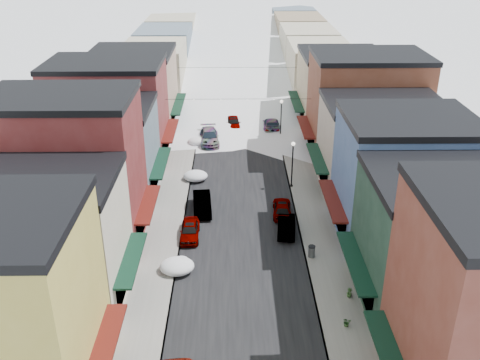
{
  "coord_description": "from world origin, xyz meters",
  "views": [
    {
      "loc": [
        -0.6,
        -18.16,
        23.63
      ],
      "look_at": [
        0.0,
        26.91,
        2.31
      ],
      "focal_mm": 40.0,
      "sensor_mm": 36.0,
      "label": 1
    }
  ],
  "objects_px": {
    "car_green_sedan": "(286,225)",
    "streetlamp_near": "(293,159)",
    "trash_can": "(312,251)",
    "car_dark_hatch": "(202,203)",
    "car_silver_sedan": "(190,230)"
  },
  "relations": [
    {
      "from": "car_green_sedan",
      "to": "streetlamp_near",
      "type": "bearing_deg",
      "value": -92.8
    },
    {
      "from": "car_dark_hatch",
      "to": "car_green_sedan",
      "type": "xyz_separation_m",
      "value": [
        7.39,
        -3.92,
        -0.06
      ]
    },
    {
      "from": "trash_can",
      "to": "car_green_sedan",
      "type": "bearing_deg",
      "value": 111.83
    },
    {
      "from": "car_green_sedan",
      "to": "car_dark_hatch",
      "type": "bearing_deg",
      "value": -22.21
    },
    {
      "from": "trash_can",
      "to": "car_silver_sedan",
      "type": "bearing_deg",
      "value": 161.36
    },
    {
      "from": "car_green_sedan",
      "to": "streetlamp_near",
      "type": "distance_m",
      "value": 9.15
    },
    {
      "from": "car_silver_sedan",
      "to": "car_green_sedan",
      "type": "bearing_deg",
      "value": 4.14
    },
    {
      "from": "car_dark_hatch",
      "to": "trash_can",
      "type": "bearing_deg",
      "value": -46.39
    },
    {
      "from": "car_dark_hatch",
      "to": "streetlamp_near",
      "type": "height_order",
      "value": "streetlamp_near"
    },
    {
      "from": "car_silver_sedan",
      "to": "car_dark_hatch",
      "type": "bearing_deg",
      "value": 79.38
    },
    {
      "from": "car_green_sedan",
      "to": "trash_can",
      "type": "height_order",
      "value": "car_green_sedan"
    },
    {
      "from": "streetlamp_near",
      "to": "car_green_sedan",
      "type": "bearing_deg",
      "value": -98.56
    },
    {
      "from": "car_silver_sedan",
      "to": "car_dark_hatch",
      "type": "xyz_separation_m",
      "value": [
        0.8,
        4.63,
        0.1
      ]
    },
    {
      "from": "streetlamp_near",
      "to": "trash_can",
      "type": "bearing_deg",
      "value": -88.67
    },
    {
      "from": "car_dark_hatch",
      "to": "car_green_sedan",
      "type": "distance_m",
      "value": 8.36
    }
  ]
}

